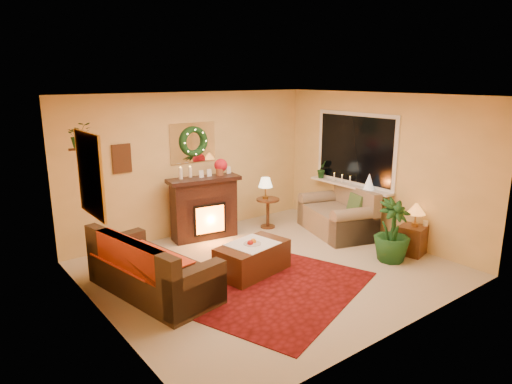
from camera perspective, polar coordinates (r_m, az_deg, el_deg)
floor at (r=7.07m, az=1.75°, el=-9.63°), size 5.00×5.00×0.00m
ceiling at (r=6.48m, az=1.93°, el=11.92°), size 5.00×5.00×0.00m
wall_back at (r=8.48m, az=-7.85°, el=3.49°), size 5.00×5.00×0.00m
wall_front at (r=5.18m, az=17.82°, el=-4.01°), size 5.00×5.00×0.00m
wall_left at (r=5.48m, az=-18.89°, el=-3.10°), size 4.50×4.50×0.00m
wall_right at (r=8.43m, az=15.13°, el=3.07°), size 4.50×4.50×0.00m
area_rug at (r=6.43m, az=2.89°, el=-12.13°), size 3.02×2.64×0.01m
sofa at (r=6.37m, az=-12.74°, el=-8.58°), size 1.20×2.08×0.84m
red_throw at (r=6.48m, az=-14.10°, el=-8.00°), size 0.81×1.32×0.02m
fireplace at (r=8.27m, az=-6.51°, el=-2.09°), size 1.20×0.54×1.06m
poinsettia at (r=8.30m, az=-4.42°, el=3.35°), size 0.24×0.24×0.24m
mantel_candle_a at (r=7.87m, az=-9.40°, el=2.31°), size 0.07×0.07×0.20m
mantel_candle_b at (r=7.96m, az=-8.22°, el=2.49°), size 0.06×0.06×0.18m
mantel_mirror at (r=8.40m, az=-7.87°, el=6.15°), size 0.92×0.02×0.72m
wreath at (r=8.36m, az=-7.74°, el=6.26°), size 0.55×0.11×0.55m
wall_art at (r=7.85m, az=-16.43°, el=4.04°), size 0.32×0.03×0.48m
gold_mirror at (r=5.66m, az=-20.05°, el=2.04°), size 0.03×0.84×1.00m
hanging_plant at (r=6.37m, az=-21.11°, el=5.24°), size 0.33×0.28×0.36m
loveseat at (r=8.66m, az=10.03°, el=-2.37°), size 1.30×1.72×0.89m
window_frame at (r=8.71m, az=12.31°, el=5.26°), size 0.03×1.86×1.36m
window_glass at (r=8.70m, az=12.25°, el=5.25°), size 0.02×1.70×1.22m
window_sill at (r=8.76m, az=11.63°, el=0.81°), size 0.22×1.86×0.04m
mini_tree at (r=8.41m, az=13.95°, el=1.30°), size 0.19×0.19×0.29m
sill_plant at (r=9.20m, az=8.24°, el=2.96°), size 0.25×0.20×0.46m
side_table_round at (r=8.85m, az=1.49°, el=-2.43°), size 0.55×0.55×0.58m
lamp_cream at (r=8.70m, az=1.19°, el=1.08°), size 0.27×0.27×0.42m
end_table_square at (r=7.98m, az=18.93°, el=-5.51°), size 0.47×0.47×0.48m
lamp_tiffany at (r=7.85m, az=19.37°, el=-2.23°), size 0.30×0.30×0.44m
coffee_table at (r=6.86m, az=-0.45°, el=-8.48°), size 1.19×0.79×0.46m
fruit_bowl at (r=6.76m, az=-0.46°, el=-6.66°), size 0.26×0.26×0.06m
floor_palm at (r=7.54m, az=16.66°, el=-5.04°), size 1.79×1.79×3.00m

